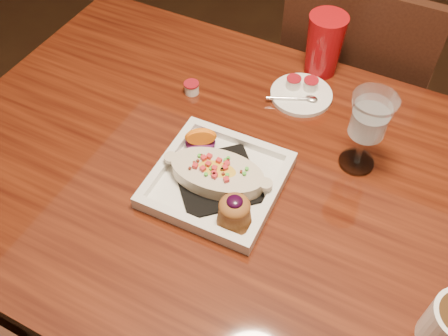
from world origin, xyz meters
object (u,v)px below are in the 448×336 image
at_px(chair_far, 350,94).
at_px(goblet, 369,120).
at_px(plate, 219,180).
at_px(red_tumbler, 324,45).
at_px(saucer, 301,92).
at_px(table, 274,218).

relative_size(chair_far, goblet, 5.02).
distance_m(plate, red_tumbler, 0.45).
xyz_separation_m(saucer, red_tumbler, (0.01, 0.11, 0.07)).
bearing_deg(goblet, chair_far, 103.79).
bearing_deg(chair_far, goblet, 103.79).
relative_size(table, chair_far, 1.61).
distance_m(goblet, red_tumbler, 0.31).
bearing_deg(chair_far, plate, 80.79).
relative_size(table, plate, 5.83).
distance_m(plate, goblet, 0.32).
relative_size(plate, red_tumbler, 1.67).
bearing_deg(red_tumbler, goblet, -55.56).
distance_m(chair_far, goblet, 0.62).
relative_size(plate, saucer, 1.75).
xyz_separation_m(plate, saucer, (0.05, 0.34, -0.02)).
bearing_deg(red_tumbler, table, -82.06).
height_order(plate, saucer, plate).
xyz_separation_m(table, plate, (-0.11, -0.05, 0.12)).
bearing_deg(table, goblet, 50.71).
distance_m(chair_far, saucer, 0.43).
bearing_deg(red_tumbler, chair_far, 76.35).
bearing_deg(table, plate, -157.07).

